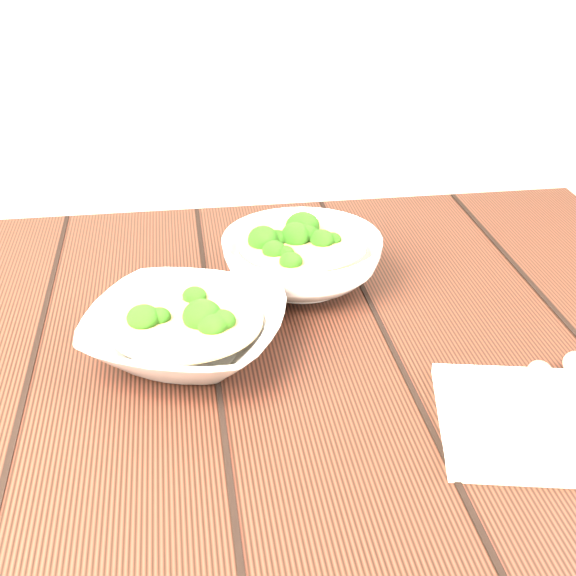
{
  "coord_description": "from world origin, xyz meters",
  "views": [
    {
      "loc": [
        -0.05,
        -0.79,
        1.24
      ],
      "look_at": [
        0.07,
        0.02,
        0.8
      ],
      "focal_mm": 50.0,
      "sensor_mm": 36.0,
      "label": 1
    }
  ],
  "objects_px": {
    "napkin": "(550,422)",
    "soup_bowl_front": "(186,331)",
    "table": "(234,423)",
    "soup_bowl_back": "(302,258)",
    "trivet": "(224,315)"
  },
  "relations": [
    {
      "from": "table",
      "to": "napkin",
      "type": "height_order",
      "value": "napkin"
    },
    {
      "from": "soup_bowl_back",
      "to": "napkin",
      "type": "distance_m",
      "value": 0.39
    },
    {
      "from": "soup_bowl_back",
      "to": "trivet",
      "type": "height_order",
      "value": "soup_bowl_back"
    },
    {
      "from": "trivet",
      "to": "soup_bowl_back",
      "type": "bearing_deg",
      "value": 40.97
    },
    {
      "from": "napkin",
      "to": "soup_bowl_front",
      "type": "bearing_deg",
      "value": 164.21
    },
    {
      "from": "soup_bowl_back",
      "to": "trivet",
      "type": "distance_m",
      "value": 0.15
    },
    {
      "from": "table",
      "to": "napkin",
      "type": "bearing_deg",
      "value": -34.89
    },
    {
      "from": "table",
      "to": "trivet",
      "type": "bearing_deg",
      "value": 97.56
    },
    {
      "from": "soup_bowl_front",
      "to": "napkin",
      "type": "xyz_separation_m",
      "value": [
        0.34,
        -0.19,
        -0.02
      ]
    },
    {
      "from": "soup_bowl_back",
      "to": "trivet",
      "type": "bearing_deg",
      "value": -139.03
    },
    {
      "from": "soup_bowl_front",
      "to": "napkin",
      "type": "bearing_deg",
      "value": -28.33
    },
    {
      "from": "soup_bowl_front",
      "to": "soup_bowl_back",
      "type": "relative_size",
      "value": 1.06
    },
    {
      "from": "table",
      "to": "trivet",
      "type": "height_order",
      "value": "trivet"
    },
    {
      "from": "table",
      "to": "soup_bowl_front",
      "type": "xyz_separation_m",
      "value": [
        -0.05,
        -0.02,
        0.15
      ]
    },
    {
      "from": "table",
      "to": "soup_bowl_front",
      "type": "relative_size",
      "value": 4.29
    }
  ]
}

